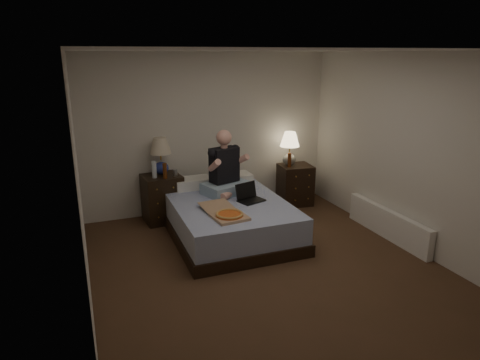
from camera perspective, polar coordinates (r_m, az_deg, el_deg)
name	(u,v)px	position (r m, az deg, el deg)	size (l,w,h in m)	color
floor	(267,268)	(5.25, 3.64, -11.58)	(4.00, 4.50, 0.00)	#543624
ceiling	(271,50)	(4.63, 4.22, 16.85)	(4.00, 4.50, 0.00)	white
wall_back	(209,133)	(6.84, -4.12, 6.23)	(4.00, 2.50, 0.00)	silver
wall_front	(416,250)	(3.03, 22.43, -8.62)	(4.00, 2.50, 0.00)	silver
wall_left	(79,187)	(4.36, -20.65, -0.82)	(4.50, 2.50, 0.00)	silver
wall_right	(411,153)	(5.90, 21.82, 3.41)	(4.50, 2.50, 0.00)	silver
bed	(229,218)	(6.01, -1.50, -5.14)	(1.51, 2.02, 0.50)	#5B6FB6
nightstand_left	(162,198)	(6.60, -10.30, -2.41)	(0.55, 0.50, 0.72)	black
nightstand_right	(295,185)	(7.29, 7.35, -0.61)	(0.52, 0.47, 0.68)	black
lamp_left	(161,156)	(6.50, -10.53, 3.16)	(0.32, 0.32, 0.56)	navy
lamp_right	(290,149)	(7.14, 6.63, 4.18)	(0.32, 0.32, 0.56)	gray
water_bottle	(154,170)	(6.36, -11.37, 1.38)	(0.07, 0.07, 0.25)	silver
soda_can	(175,173)	(6.42, -8.65, 0.97)	(0.07, 0.07, 0.10)	#A1A09C
beer_bottle_left	(165,171)	(6.30, -9.99, 1.21)	(0.06, 0.06, 0.23)	#57280C
beer_bottle_right	(289,160)	(7.05, 6.61, 2.65)	(0.06, 0.06, 0.23)	#5F2A0D
person	(226,162)	(6.13, -1.84, 2.36)	(0.66, 0.52, 0.93)	black
laptop	(251,193)	(5.88, 1.54, -1.76)	(0.34, 0.28, 0.24)	black
pizza_box	(229,215)	(5.32, -1.42, -4.71)	(0.40, 0.76, 0.08)	tan
radiator	(388,224)	(6.30, 19.09, -5.54)	(0.10, 1.60, 0.40)	white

